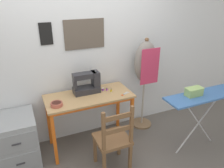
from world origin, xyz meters
TOP-DOWN VIEW (x-y plane):
  - ground_plane at (0.00, 0.00)m, footprint 14.00×14.00m
  - wall_back at (0.00, 0.60)m, footprint 10.00×0.07m
  - sewing_table at (0.00, 0.25)m, footprint 1.16×0.53m
  - sewing_machine at (0.02, 0.36)m, footprint 0.37×0.18m
  - fabric_bowl at (-0.45, 0.15)m, footprint 0.14×0.14m
  - scissors at (0.44, 0.11)m, footprint 0.14×0.09m
  - thread_spool_near_machine at (0.23, 0.33)m, footprint 0.04×0.04m
  - thread_spool_mid_table at (0.28, 0.31)m, footprint 0.03×0.03m
  - thread_spool_far_edge at (0.32, 0.25)m, footprint 0.03×0.03m
  - wooden_chair at (0.10, -0.31)m, footprint 0.40×0.38m
  - filing_cabinet at (-0.96, 0.29)m, footprint 0.48×0.56m
  - dress_form at (0.93, 0.38)m, footprint 0.35×0.32m
  - ironing_board at (1.33, -0.42)m, footprint 1.07×0.31m
  - storage_box at (1.19, -0.38)m, footprint 0.22×0.12m

SIDE VIEW (x-z plane):
  - ground_plane at x=0.00m, z-range 0.00..0.00m
  - filing_cabinet at x=-0.96m, z-range 0.00..0.66m
  - wooden_chair at x=0.10m, z-range -0.03..0.89m
  - sewing_table at x=0.00m, z-range 0.29..1.07m
  - scissors at x=0.44m, z-range 0.78..0.79m
  - ironing_board at x=1.33m, z-range 0.36..1.21m
  - thread_spool_near_machine at x=0.23m, z-range 0.78..0.82m
  - thread_spool_mid_table at x=0.28m, z-range 0.78..0.82m
  - thread_spool_far_edge at x=0.32m, z-range 0.78..0.82m
  - fabric_bowl at x=-0.45m, z-range 0.78..0.83m
  - storage_box at x=1.19m, z-range 0.84..0.95m
  - sewing_machine at x=0.02m, z-range 0.76..1.07m
  - dress_form at x=0.93m, z-range 0.31..1.76m
  - wall_back at x=0.00m, z-range 0.00..2.55m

